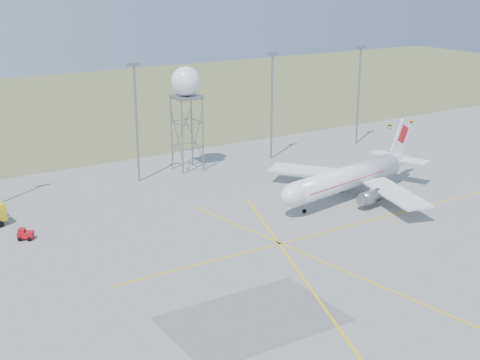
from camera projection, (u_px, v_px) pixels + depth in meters
grass_strip at (60, 106)px, 180.95m from camera, size 400.00×120.00×0.03m
mast_b at (136, 113)px, 112.60m from camera, size 2.20×0.50×20.50m
mast_c at (272, 97)px, 126.94m from camera, size 2.20×0.50×20.50m
mast_d at (359, 87)px, 138.20m from camera, size 2.20×0.50×20.50m
taxi_sign_near at (389, 126)px, 154.35m from camera, size 1.60×0.17×1.20m
taxi_sign_far at (411, 122)px, 157.93m from camera, size 1.60×0.17×1.20m
airliner_main at (349, 178)px, 106.67m from camera, size 32.30×30.98×11.02m
radar_tower at (187, 113)px, 119.72m from camera, size 5.24×5.24×18.98m
baggage_tug at (25, 235)px, 90.66m from camera, size 2.42×2.34×1.57m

